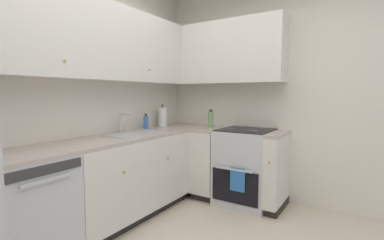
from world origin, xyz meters
name	(u,v)px	position (x,y,z in m)	size (l,w,h in m)	color
wall_back	(67,93)	(0.00, 1.52, 1.33)	(3.67, 0.05, 2.66)	silver
wall_right	(277,93)	(1.81, 0.00, 1.33)	(0.05, 3.10, 2.66)	silver
dishwasher	(25,213)	(-0.60, 1.20, 0.43)	(0.60, 0.63, 0.86)	silver
lower_cabinets_back	(126,177)	(0.44, 1.20, 0.43)	(1.48, 0.62, 0.86)	silver
countertop_back	(126,137)	(0.44, 1.20, 0.87)	(2.68, 0.60, 0.04)	#B7A89E
lower_cabinets_right	(230,166)	(1.49, 0.46, 0.43)	(0.62, 1.09, 0.86)	silver
countertop_right	(231,131)	(1.48, 0.46, 0.87)	(0.60, 1.09, 0.03)	#B7A89E
oven_range	(246,166)	(1.50, 0.27, 0.45)	(0.68, 0.62, 1.04)	silver
upper_cabinets_back	(102,42)	(0.28, 1.34, 1.84)	(2.36, 0.34, 0.77)	silver
upper_cabinets_right	(220,53)	(1.62, 0.69, 1.84)	(0.32, 1.63, 0.77)	silver
sink	(136,138)	(0.56, 1.17, 0.85)	(0.64, 0.40, 0.10)	#B7B7BC
faucet	(122,121)	(0.57, 1.38, 1.02)	(0.07, 0.16, 0.22)	silver
soap_bottle	(146,122)	(0.96, 1.38, 0.97)	(0.06, 0.06, 0.19)	#3F72BF
paper_towel_roll	(163,117)	(1.27, 1.36, 1.02)	(0.11, 0.11, 0.31)	white
oil_bottle	(211,119)	(1.48, 0.75, 1.00)	(0.07, 0.07, 0.23)	#729E66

